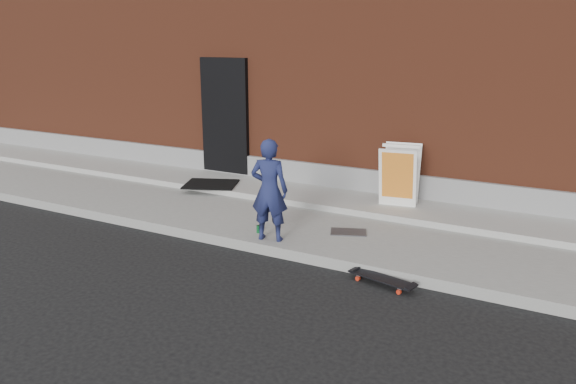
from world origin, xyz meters
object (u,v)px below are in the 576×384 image
Objects in this scene: pizza_sign at (399,175)px; child at (269,190)px; soda_can at (259,229)px; skateboard at (382,279)px.

child is at bearing -117.52° from pizza_sign.
child is 12.77× the size of soda_can.
soda_can is at bearing -42.66° from child.
pizza_sign is at bearing 103.93° from skateboard.
child is 1.45× the size of pizza_sign.
pizza_sign is (-0.64, 2.59, 0.67)m from skateboard.
skateboard is 7.65× the size of soda_can.
pizza_sign is 2.56m from soda_can.
soda_can is at bearing 165.44° from skateboard.
soda_can is (-1.43, -2.05, -0.54)m from pizza_sign.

